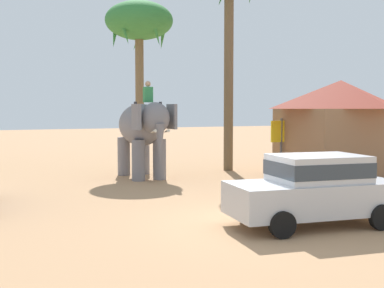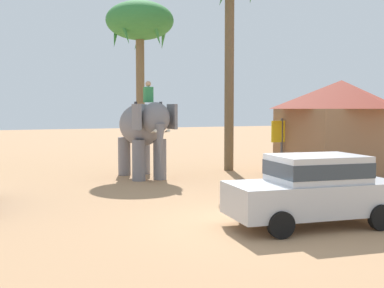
{
  "view_description": "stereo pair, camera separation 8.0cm",
  "coord_description": "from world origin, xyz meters",
  "px_view_note": "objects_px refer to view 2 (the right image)",
  "views": [
    {
      "loc": [
        -6.36,
        -10.17,
        2.79
      ],
      "look_at": [
        0.65,
        5.3,
        1.6
      ],
      "focal_mm": 46.73,
      "sensor_mm": 36.0,
      "label": 1
    },
    {
      "loc": [
        -6.29,
        -10.2,
        2.79
      ],
      "look_at": [
        0.65,
        5.3,
        1.6
      ],
      "focal_mm": 46.73,
      "sensor_mm": 36.0,
      "label": 2
    }
  ],
  "objects_px": {
    "elephant_with_mahout": "(143,129)",
    "palm_tree_behind_elephant": "(140,25)",
    "signboard_yellow": "(282,135)",
    "roadside_hut": "(341,125)",
    "car_sedan_foreground": "(314,187)"
  },
  "relations": [
    {
      "from": "elephant_with_mahout",
      "to": "roadside_hut",
      "type": "distance_m",
      "value": 8.31
    },
    {
      "from": "car_sedan_foreground",
      "to": "roadside_hut",
      "type": "height_order",
      "value": "roadside_hut"
    },
    {
      "from": "palm_tree_behind_elephant",
      "to": "signboard_yellow",
      "type": "distance_m",
      "value": 8.52
    },
    {
      "from": "elephant_with_mahout",
      "to": "palm_tree_behind_elephant",
      "type": "xyz_separation_m",
      "value": [
        1.07,
        3.61,
        4.75
      ]
    },
    {
      "from": "elephant_with_mahout",
      "to": "palm_tree_behind_elephant",
      "type": "relative_size",
      "value": 0.49
    },
    {
      "from": "car_sedan_foreground",
      "to": "palm_tree_behind_elephant",
      "type": "xyz_separation_m",
      "value": [
        0.01,
        13.2,
        5.81
      ]
    },
    {
      "from": "roadside_hut",
      "to": "signboard_yellow",
      "type": "relative_size",
      "value": 2.12
    },
    {
      "from": "elephant_with_mahout",
      "to": "car_sedan_foreground",
      "type": "bearing_deg",
      "value": -83.68
    },
    {
      "from": "elephant_with_mahout",
      "to": "palm_tree_behind_elephant",
      "type": "height_order",
      "value": "palm_tree_behind_elephant"
    },
    {
      "from": "car_sedan_foreground",
      "to": "signboard_yellow",
      "type": "bearing_deg",
      "value": 60.51
    },
    {
      "from": "car_sedan_foreground",
      "to": "signboard_yellow",
      "type": "distance_m",
      "value": 9.29
    },
    {
      "from": "roadside_hut",
      "to": "car_sedan_foreground",
      "type": "bearing_deg",
      "value": -134.05
    },
    {
      "from": "palm_tree_behind_elephant",
      "to": "signboard_yellow",
      "type": "xyz_separation_m",
      "value": [
        4.55,
        -5.14,
        -5.05
      ]
    },
    {
      "from": "signboard_yellow",
      "to": "car_sedan_foreground",
      "type": "bearing_deg",
      "value": -119.49
    },
    {
      "from": "roadside_hut",
      "to": "signboard_yellow",
      "type": "height_order",
      "value": "roadside_hut"
    }
  ]
}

